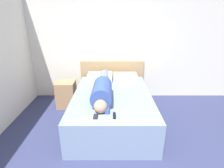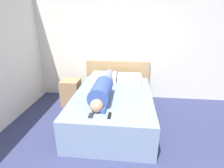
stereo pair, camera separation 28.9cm
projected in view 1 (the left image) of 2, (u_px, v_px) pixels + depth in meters
name	position (u px, v px, depth m)	size (l,w,h in m)	color
wall_back	(120.00, 43.00, 3.97)	(5.33, 0.06, 2.60)	silver
bed	(112.00, 108.00, 3.21)	(1.37, 1.96, 0.56)	#7589A8
headboard	(112.00, 79.00, 4.21)	(1.49, 0.04, 0.89)	tan
nightstand	(66.00, 94.00, 3.77)	(0.39, 0.36, 0.57)	#A37A51
person_lying	(102.00, 88.00, 3.01)	(0.32, 1.61, 0.32)	tan
pillow_near_headboard	(100.00, 77.00, 3.78)	(0.52, 0.36, 0.15)	white
pillow_second	(125.00, 77.00, 3.79)	(0.50, 0.36, 0.13)	white
tv_remote	(114.00, 116.00, 2.41)	(0.04, 0.15, 0.02)	black
cell_phone	(95.00, 117.00, 2.40)	(0.06, 0.13, 0.01)	black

